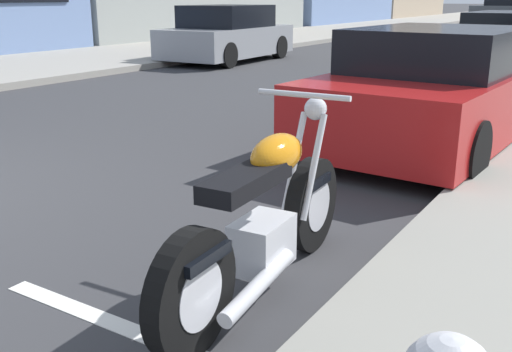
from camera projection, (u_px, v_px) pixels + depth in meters
name	position (u px, v px, depth m)	size (l,w,h in m)	color
sidewalk_far_curb	(161.00, 51.00, 18.02)	(120.00, 5.00, 0.14)	gray
parking_stall_stripe	(153.00, 338.00, 3.04)	(0.12, 2.20, 0.01)	silver
parked_motorcycle	(264.00, 223.00, 3.42)	(2.09, 0.62, 1.12)	black
parked_car_behind_motorcycle	(437.00, 90.00, 6.82)	(4.18, 2.04, 1.35)	#AD1919
car_opposite_curb	(227.00, 35.00, 15.66)	(4.22, 2.09, 1.45)	gray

